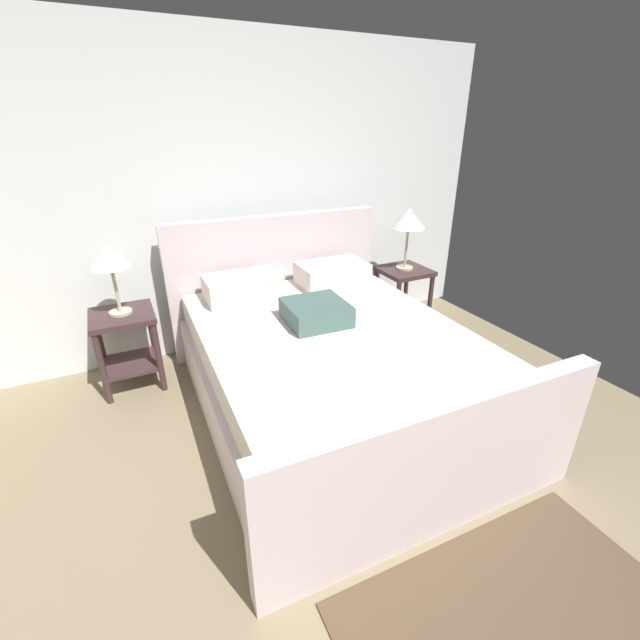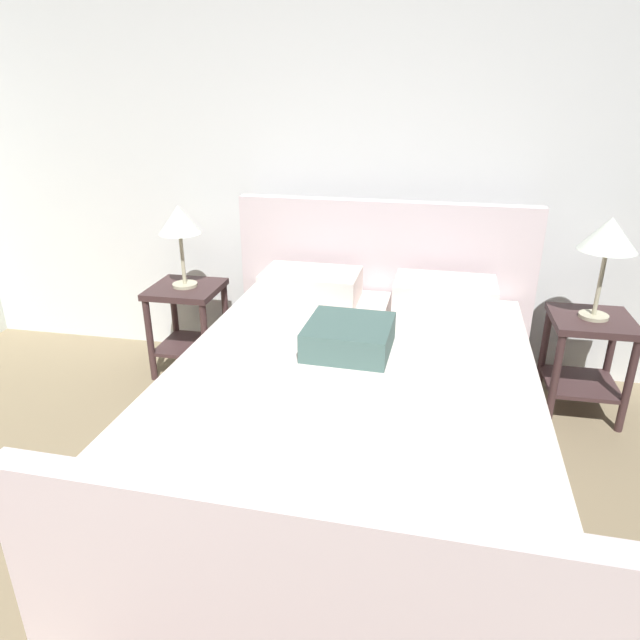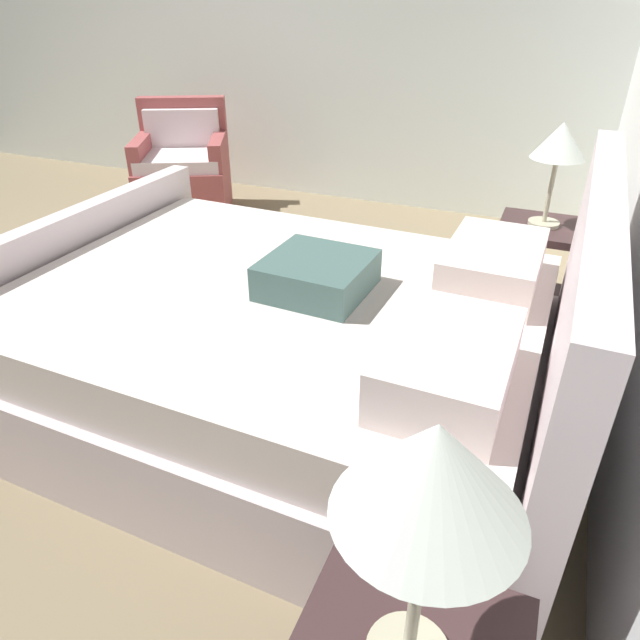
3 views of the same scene
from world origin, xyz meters
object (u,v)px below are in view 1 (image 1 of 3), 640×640
nightstand_right (403,288)px  table_lamp_right (409,220)px  nightstand_left (126,337)px  table_lamp_left (109,258)px  bed (329,362)px

nightstand_right → table_lamp_right: bearing=38.7°
table_lamp_right → nightstand_left: table_lamp_right is taller
table_lamp_right → nightstand_left: bearing=178.5°
nightstand_left → table_lamp_left: bearing=100.6°
bed → table_lamp_right: bearing=34.1°
nightstand_right → nightstand_left: 2.47m
table_lamp_left → bed: bearing=-36.1°
nightstand_right → table_lamp_right: size_ratio=1.06×
nightstand_left → nightstand_right: bearing=-1.5°
nightstand_right → table_lamp_left: table_lamp_left is taller
nightstand_right → nightstand_left: (-2.47, 0.07, 0.00)m
table_lamp_left → table_lamp_right: bearing=-1.5°
nightstand_right → table_lamp_right: table_lamp_right is taller
bed → table_lamp_right: (1.24, 0.84, 0.72)m
nightstand_left → bed: bearing=-36.1°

